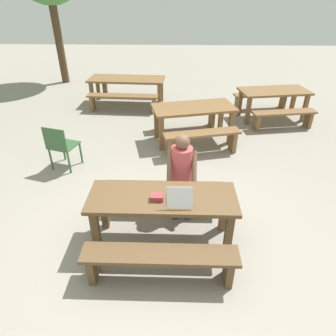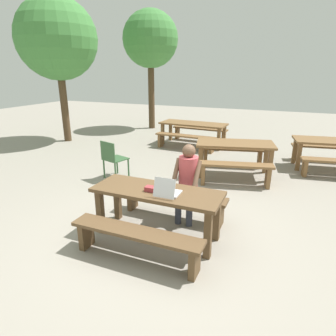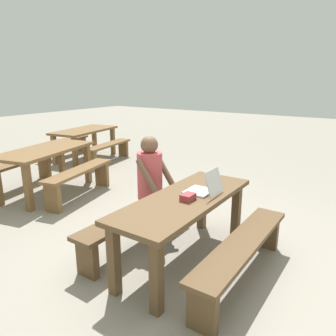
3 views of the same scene
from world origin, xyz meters
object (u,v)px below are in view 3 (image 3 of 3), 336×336
small_pouch (188,197)px  person_seated (152,181)px  picnic_table_mid (85,134)px  picnic_table_rear (46,156)px  laptop (205,188)px  picnic_table_front (185,208)px

small_pouch → person_seated: bearing=65.7°
picnic_table_mid → picnic_table_rear: picnic_table_rear is taller
small_pouch → person_seated: person_seated is taller
laptop → small_pouch: size_ratio=2.32×
picnic_table_front → picnic_table_mid: picnic_table_mid is taller
picnic_table_mid → picnic_table_rear: bearing=-156.1°
small_pouch → picnic_table_rear: bearing=79.5°
picnic_table_mid → picnic_table_rear: (-2.02, -1.33, 0.04)m
picnic_table_front → person_seated: size_ratio=1.46×
picnic_table_mid → small_pouch: bearing=-129.9°
picnic_table_mid → laptop: bearing=-127.1°
laptop → picnic_table_rear: laptop is taller
laptop → picnic_table_front: bearing=-30.0°
picnic_table_front → person_seated: (0.24, 0.59, 0.12)m
picnic_table_mid → person_seated: bearing=-130.9°
picnic_table_rear → small_pouch: bearing=-114.1°
person_seated → laptop: bearing=-92.8°
person_seated → small_pouch: bearing=-114.3°
laptop → person_seated: person_seated is taller
picnic_table_front → picnic_table_rear: size_ratio=1.00×
small_pouch → picnic_table_mid: small_pouch is taller
small_pouch → person_seated: 0.73m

